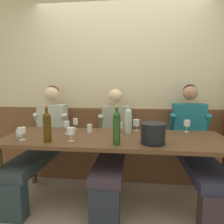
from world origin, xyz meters
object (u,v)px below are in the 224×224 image
object	(u,v)px
person_center_left_seat	(43,136)
wine_glass_right_end	(75,122)
wine_glass_mid_right	(136,123)
water_tumbler_left	(160,130)
wine_glass_center_front	(22,131)
wine_glass_near_bucket	(119,126)
wine_glass_mid_left	(187,123)
water_tumbler_right	(19,133)
wine_glass_by_bottle	(67,125)
ice_bucket	(153,133)
wine_glass_center_rear	(71,131)
water_tumbler_center	(90,128)
wall_bench	(119,156)
person_center_right_seat	(113,140)
wine_bottle_green_tall	(47,126)
wine_bottle_amber_mid	(117,127)
person_left_seat	(196,142)
wine_bottle_clear_water	(128,120)
dining_table	(114,144)

from	to	relation	value
person_center_left_seat	wine_glass_right_end	xyz separation A→B (m)	(0.45, -0.04, 0.21)
wine_glass_mid_right	water_tumbler_left	world-z (taller)	wine_glass_mid_right
wine_glass_center_front	wine_glass_near_bucket	distance (m)	1.02
person_center_left_seat	wine_glass_mid_left	bearing A→B (deg)	-1.22
wine_glass_center_front	water_tumbler_right	world-z (taller)	wine_glass_center_front
wine_glass_right_end	wine_glass_by_bottle	size ratio (longest dim) A/B	0.97
wine_glass_mid_right	wine_glass_by_bottle	distance (m)	0.82
ice_bucket	wine_glass_center_rear	distance (m)	0.80
ice_bucket	water_tumbler_center	xyz separation A→B (m)	(-0.70, 0.37, -0.05)
water_tumbler_right	water_tumbler_left	world-z (taller)	water_tumbler_left
wall_bench	wine_glass_by_bottle	size ratio (longest dim) A/B	18.44
person_center_right_seat	wine_glass_mid_right	world-z (taller)	person_center_right_seat
wine_bottle_green_tall	wine_bottle_amber_mid	bearing A→B (deg)	-1.39
water_tumbler_left	water_tumbler_center	bearing A→B (deg)	-178.43
wine_glass_mid_left	wine_bottle_green_tall	bearing A→B (deg)	-159.05
wine_glass_by_bottle	water_tumbler_center	distance (m)	0.27
person_left_seat	water_tumbler_left	distance (m)	0.49
person_center_right_seat	wine_glass_right_end	bearing A→B (deg)	-176.68
person_center_right_seat	wine_bottle_green_tall	xyz separation A→B (m)	(-0.59, -0.59, 0.29)
wine_glass_center_rear	water_tumbler_right	distance (m)	0.62
wine_glass_right_end	wine_glass_mid_right	bearing A→B (deg)	0.00
ice_bucket	wine_glass_center_rear	world-z (taller)	ice_bucket
person_center_right_seat	person_left_seat	world-z (taller)	person_left_seat
wine_bottle_clear_water	wine_glass_right_end	world-z (taller)	wine_bottle_clear_water
person_center_left_seat	person_left_seat	bearing A→B (deg)	-0.45
ice_bucket	wine_glass_mid_right	xyz separation A→B (m)	(-0.15, 0.51, -0.01)
wine_glass_near_bucket	wine_glass_mid_left	bearing A→B (deg)	15.17
wine_bottle_clear_water	wine_glass_mid_right	world-z (taller)	wine_bottle_clear_water
dining_table	wine_glass_right_end	xyz separation A→B (m)	(-0.52, 0.31, 0.17)
person_left_seat	wine_glass_mid_left	world-z (taller)	person_left_seat
water_tumbler_left	wine_glass_by_bottle	bearing A→B (deg)	-173.83
wine_bottle_green_tall	wine_glass_center_front	bearing A→B (deg)	173.96
water_tumbler_right	water_tumbler_left	xyz separation A→B (m)	(1.52, 0.30, 0.00)
wine_glass_center_front	water_tumbler_left	xyz separation A→B (m)	(1.42, 0.42, -0.05)
wine_glass_right_end	water_tumbler_right	distance (m)	0.65
person_center_right_seat	person_left_seat	xyz separation A→B (m)	(1.00, -0.00, 0.00)
person_left_seat	wine_glass_center_front	bearing A→B (deg)	-163.48
wine_glass_center_front	ice_bucket	bearing A→B (deg)	0.97
wine_glass_right_end	wine_glass_near_bucket	bearing A→B (deg)	-20.49
water_tumbler_right	wine_glass_near_bucket	bearing A→B (deg)	10.90
dining_table	person_center_right_seat	distance (m)	0.34
wine_bottle_green_tall	person_center_right_seat	bearing A→B (deg)	45.10
ice_bucket	wine_glass_mid_right	bearing A→B (deg)	106.59
wine_glass_mid_left	wine_glass_near_bucket	distance (m)	0.81
wine_glass_by_bottle	water_tumbler_center	bearing A→B (deg)	20.68
wine_bottle_green_tall	water_tumbler_center	world-z (taller)	wine_bottle_green_tall
wall_bench	wine_bottle_amber_mid	xyz separation A→B (m)	(0.05, -0.97, 0.64)
dining_table	person_left_seat	xyz separation A→B (m)	(0.95, 0.33, -0.05)
wine_bottle_green_tall	ice_bucket	bearing A→B (deg)	2.93
wine_glass_mid_right	wine_glass_mid_left	world-z (taller)	wine_glass_mid_left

